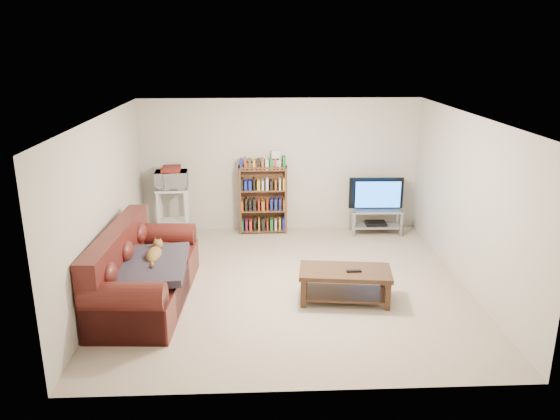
{
  "coord_description": "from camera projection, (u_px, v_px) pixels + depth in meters",
  "views": [
    {
      "loc": [
        -0.45,
        -7.15,
        3.32
      ],
      "look_at": [
        -0.1,
        0.4,
        1.0
      ],
      "focal_mm": 35.0,
      "sensor_mm": 36.0,
      "label": 1
    }
  ],
  "objects": [
    {
      "name": "cat",
      "position": [
        154.0,
        255.0,
        7.21
      ],
      "size": [
        0.29,
        0.65,
        0.19
      ],
      "primitive_type": null,
      "rotation": [
        0.0,
        0.0,
        -0.05
      ],
      "color": "brown",
      "rests_on": "sofa"
    },
    {
      "name": "game_boxes",
      "position": [
        171.0,
        170.0,
        9.41
      ],
      "size": [
        0.34,
        0.3,
        0.05
      ],
      "primitive_type": "cube",
      "rotation": [
        0.0,
        0.0,
        0.06
      ],
      "color": "maroon",
      "rests_on": "microwave"
    },
    {
      "name": "dvd_player",
      "position": [
        375.0,
        223.0,
        9.88
      ],
      "size": [
        0.37,
        0.26,
        0.06
      ],
      "primitive_type": "cube",
      "rotation": [
        0.0,
        0.0,
        -0.03
      ],
      "color": "black",
      "rests_on": "tv_stand"
    },
    {
      "name": "coffee_table",
      "position": [
        345.0,
        279.0,
        7.26
      ],
      "size": [
        1.28,
        0.75,
        0.44
      ],
      "rotation": [
        0.0,
        0.0,
        -0.12
      ],
      "color": "#3B2414",
      "rests_on": "floor"
    },
    {
      "name": "blanket",
      "position": [
        150.0,
        265.0,
        7.02
      ],
      "size": [
        0.94,
        1.2,
        0.19
      ],
      "primitive_type": "cube",
      "rotation": [
        0.05,
        -0.04,
        0.03
      ],
      "color": "#302A35",
      "rests_on": "sofa"
    },
    {
      "name": "tv_stand",
      "position": [
        376.0,
        217.0,
        9.84
      ],
      "size": [
        0.92,
        0.43,
        0.45
      ],
      "rotation": [
        0.0,
        0.0,
        -0.03
      ],
      "color": "#999EA3",
      "rests_on": "floor"
    },
    {
      "name": "ceiling",
      "position": [
        289.0,
        116.0,
        7.12
      ],
      "size": [
        5.0,
        5.0,
        0.0
      ],
      "primitive_type": "plane",
      "rotation": [
        3.14,
        0.0,
        0.0
      ],
      "color": "white",
      "rests_on": "ground"
    },
    {
      "name": "wall_right",
      "position": [
        468.0,
        202.0,
        7.58
      ],
      "size": [
        0.0,
        5.0,
        5.0
      ],
      "primitive_type": "plane",
      "rotation": [
        1.57,
        0.0,
        -1.57
      ],
      "color": "beige",
      "rests_on": "ground"
    },
    {
      "name": "remote",
      "position": [
        354.0,
        271.0,
        7.16
      ],
      "size": [
        0.2,
        0.06,
        0.02
      ],
      "primitive_type": "cube",
      "rotation": [
        0.0,
        0.0,
        0.03
      ],
      "color": "black",
      "rests_on": "coffee_table"
    },
    {
      "name": "microwave_stand",
      "position": [
        173.0,
        206.0,
        9.6
      ],
      "size": [
        0.58,
        0.44,
        0.89
      ],
      "rotation": [
        0.0,
        0.0,
        0.06
      ],
      "color": "silver",
      "rests_on": "floor"
    },
    {
      "name": "shelf_clutter",
      "position": [
        268.0,
        160.0,
        9.63
      ],
      "size": [
        0.63,
        0.2,
        0.28
      ],
      "rotation": [
        0.0,
        0.0,
        0.01
      ],
      "color": "silver",
      "rests_on": "bookshelf"
    },
    {
      "name": "bookshelf",
      "position": [
        263.0,
        198.0,
        9.82
      ],
      "size": [
        0.86,
        0.27,
        1.24
      ],
      "rotation": [
        0.0,
        0.0,
        0.01
      ],
      "color": "#55321D",
      "rests_on": "floor"
    },
    {
      "name": "television",
      "position": [
        377.0,
        194.0,
        9.72
      ],
      "size": [
        0.98,
        0.16,
        0.56
      ],
      "primitive_type": "imported",
      "rotation": [
        0.0,
        0.0,
        3.11
      ],
      "color": "black",
      "rests_on": "tv_stand"
    },
    {
      "name": "wall_front",
      "position": [
        305.0,
        280.0,
        5.08
      ],
      "size": [
        5.0,
        0.0,
        5.0
      ],
      "primitive_type": "plane",
      "rotation": [
        -1.57,
        0.0,
        0.0
      ],
      "color": "beige",
      "rests_on": "ground"
    },
    {
      "name": "sofa",
      "position": [
        140.0,
        277.0,
        7.24
      ],
      "size": [
        1.14,
        2.39,
        1.0
      ],
      "rotation": [
        0.0,
        0.0,
        -0.05
      ],
      "color": "#4B1813",
      "rests_on": "floor"
    },
    {
      "name": "floor",
      "position": [
        288.0,
        285.0,
        7.82
      ],
      "size": [
        5.0,
        5.0,
        0.0
      ],
      "primitive_type": "plane",
      "color": "#BFA88E",
      "rests_on": "ground"
    },
    {
      "name": "wall_back",
      "position": [
        280.0,
        165.0,
        9.86
      ],
      "size": [
        5.0,
        0.0,
        5.0
      ],
      "primitive_type": "plane",
      "rotation": [
        1.57,
        0.0,
        0.0
      ],
      "color": "beige",
      "rests_on": "ground"
    },
    {
      "name": "microwave",
      "position": [
        172.0,
        180.0,
        9.46
      ],
      "size": [
        0.57,
        0.41,
        0.3
      ],
      "primitive_type": "imported",
      "rotation": [
        0.0,
        0.0,
        0.06
      ],
      "color": "silver",
      "rests_on": "microwave_stand"
    },
    {
      "name": "wall_left",
      "position": [
        104.0,
        207.0,
        7.36
      ],
      "size": [
        0.0,
        5.0,
        5.0
      ],
      "primitive_type": "plane",
      "rotation": [
        1.57,
        0.0,
        1.57
      ],
      "color": "beige",
      "rests_on": "ground"
    }
  ]
}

